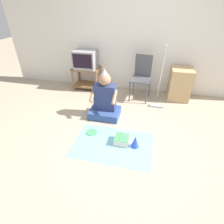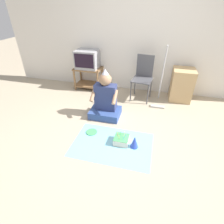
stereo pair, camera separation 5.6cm
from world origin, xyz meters
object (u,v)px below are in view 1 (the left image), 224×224
Objects in this scene: person_seated at (105,101)px; birthday_cake at (122,140)px; folding_chair at (142,75)px; dust_mop at (159,89)px; party_hat_blue at (135,141)px; cardboard_box_stack at (180,84)px; paper_plate at (92,132)px; tv at (86,59)px.

birthday_cake is (0.45, -0.67, -0.25)m from person_seated.
dust_mop reaches higher than folding_chair.
party_hat_blue is at bearing -12.14° from birthday_cake.
paper_plate is at bearing -132.64° from cardboard_box_stack.
tv is 0.41× the size of dust_mop.
paper_plate is at bearing 167.66° from party_hat_blue.
tv is 1.34m from folding_chair.
party_hat_blue is (-0.30, -1.37, -0.26)m from dust_mop.
folding_chair is at bearing 57.76° from person_seated.
cardboard_box_stack reaches higher than birthday_cake.
tv is 0.74× the size of cardboard_box_stack.
person_seated is (0.74, -1.09, -0.40)m from tv.
dust_mop is at bearing -138.50° from cardboard_box_stack.
cardboard_box_stack reaches higher than party_hat_blue.
dust_mop is at bearing 69.28° from birthday_cake.
birthday_cake is at bearing -55.94° from tv.
tv is 0.55× the size of person_seated.
cardboard_box_stack is at bearing -1.33° from tv.
person_seated is at bearing -145.52° from dust_mop.
folding_chair is (1.31, -0.18, -0.18)m from tv.
party_hat_blue is (0.08, -1.62, -0.43)m from folding_chair.
person_seated is (-0.57, -0.91, -0.22)m from folding_chair.
tv reaches higher than person_seated.
person_seated is (-0.95, -0.65, -0.05)m from dust_mop.
person_seated is 4.99× the size of paper_plate.
party_hat_blue is (0.20, -0.04, 0.04)m from birthday_cake.
person_seated is 0.99m from party_hat_blue.
dust_mop is at bearing 34.48° from person_seated.
person_seated is at bearing -55.71° from tv.
party_hat_blue is (1.40, -1.81, -0.61)m from tv.
party_hat_blue reaches higher than paper_plate.
birthday_cake is 0.21m from party_hat_blue.
paper_plate is (-0.08, -0.56, -0.30)m from person_seated.
party_hat_blue is 0.76m from paper_plate.
birthday_cake is 1.14× the size of party_hat_blue.
folding_chair is 4.77× the size of party_hat_blue.
cardboard_box_stack is 2.19m from paper_plate.
folding_chair is 1.68m from paper_plate.
party_hat_blue reaches higher than birthday_cake.
cardboard_box_stack is at bearing 67.31° from party_hat_blue.
dust_mop is 1.63m from paper_plate.
dust_mop reaches higher than tv.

